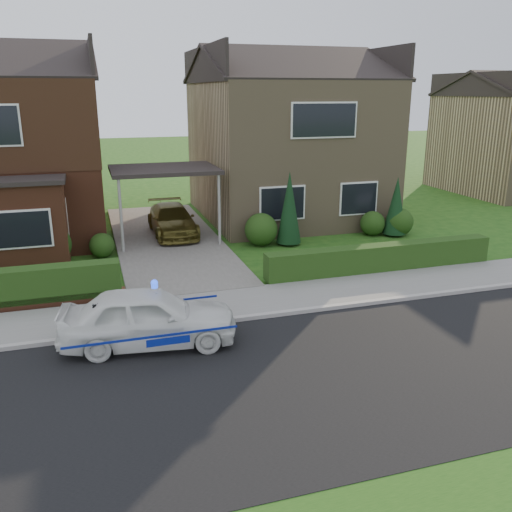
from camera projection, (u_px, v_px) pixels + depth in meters
name	position (u px, v px, depth m)	size (l,w,h in m)	color
ground	(252.00, 387.00, 10.35)	(120.00, 120.00, 0.00)	#1C4913
road	(252.00, 387.00, 10.35)	(60.00, 6.00, 0.02)	black
kerb	(215.00, 322.00, 13.11)	(60.00, 0.16, 0.12)	#9E9993
sidewalk	(206.00, 307.00, 14.08)	(60.00, 2.00, 0.10)	slate
driveway	(167.00, 240.00, 20.37)	(3.80, 12.00, 0.12)	#666059
house_right	(286.00, 133.00, 23.71)	(7.50, 8.06, 7.25)	#8F7858
carport_link	(164.00, 171.00, 19.58)	(3.80, 3.00, 2.77)	black
hedge_right	(380.00, 272.00, 16.88)	(7.50, 0.55, 0.80)	#173210
shrub_left_mid	(50.00, 245.00, 17.51)	(1.32, 1.32, 1.32)	#173210
shrub_left_near	(102.00, 245.00, 18.31)	(0.84, 0.84, 0.84)	#173210
shrub_right_near	(261.00, 230.00, 19.66)	(1.20, 1.20, 1.20)	#173210
shrub_right_mid	(373.00, 223.00, 21.10)	(0.96, 0.96, 0.96)	#173210
shrub_right_far	(399.00, 222.00, 21.09)	(1.08, 1.08, 1.08)	#173210
conifer_a	(289.00, 210.00, 19.56)	(0.90, 0.90, 2.60)	black
conifer_b	(396.00, 208.00, 20.87)	(0.90, 0.90, 2.20)	black
police_car	(149.00, 318.00, 11.88)	(3.52, 4.00, 1.47)	white
driveway_car	(172.00, 220.00, 20.77)	(1.57, 3.86, 1.12)	brown
potted_plant_b	(36.00, 285.00, 14.59)	(0.46, 0.37, 0.84)	gray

